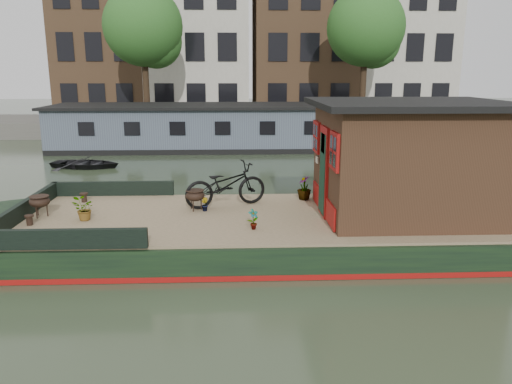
{
  "coord_description": "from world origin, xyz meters",
  "views": [
    {
      "loc": [
        -1.45,
        -10.29,
        3.66
      ],
      "look_at": [
        -1.0,
        0.5,
        1.05
      ],
      "focal_mm": 35.0,
      "sensor_mm": 36.0,
      "label": 1
    }
  ],
  "objects_px": {
    "cabin": "(407,158)",
    "brazier_rear": "(40,206)",
    "potted_plant_a": "(253,219)",
    "brazier_front": "(195,200)",
    "dinghy": "(86,160)",
    "bicycle": "(226,185)"
  },
  "relations": [
    {
      "from": "brazier_rear",
      "to": "dinghy",
      "type": "bearing_deg",
      "value": 100.58
    },
    {
      "from": "brazier_front",
      "to": "dinghy",
      "type": "height_order",
      "value": "brazier_front"
    },
    {
      "from": "cabin",
      "to": "brazier_front",
      "type": "height_order",
      "value": "cabin"
    },
    {
      "from": "bicycle",
      "to": "potted_plant_a",
      "type": "distance_m",
      "value": 1.87
    },
    {
      "from": "brazier_front",
      "to": "dinghy",
      "type": "distance_m",
      "value": 10.04
    },
    {
      "from": "brazier_rear",
      "to": "dinghy",
      "type": "relative_size",
      "value": 0.17
    },
    {
      "from": "dinghy",
      "to": "brazier_front",
      "type": "bearing_deg",
      "value": -139.42
    },
    {
      "from": "bicycle",
      "to": "brazier_front",
      "type": "bearing_deg",
      "value": 93.17
    },
    {
      "from": "bicycle",
      "to": "dinghy",
      "type": "bearing_deg",
      "value": 12.96
    },
    {
      "from": "brazier_front",
      "to": "brazier_rear",
      "type": "relative_size",
      "value": 1.01
    },
    {
      "from": "bicycle",
      "to": "dinghy",
      "type": "relative_size",
      "value": 0.71
    },
    {
      "from": "bicycle",
      "to": "brazier_rear",
      "type": "xyz_separation_m",
      "value": [
        -3.92,
        -0.7,
        -0.28
      ]
    },
    {
      "from": "cabin",
      "to": "brazier_front",
      "type": "distance_m",
      "value": 4.67
    },
    {
      "from": "cabin",
      "to": "brazier_rear",
      "type": "distance_m",
      "value": 7.85
    },
    {
      "from": "potted_plant_a",
      "to": "brazier_rear",
      "type": "xyz_separation_m",
      "value": [
        -4.49,
        1.06,
        0.03
      ]
    },
    {
      "from": "brazier_rear",
      "to": "dinghy",
      "type": "height_order",
      "value": "brazier_rear"
    },
    {
      "from": "cabin",
      "to": "potted_plant_a",
      "type": "relative_size",
      "value": 9.81
    },
    {
      "from": "bicycle",
      "to": "brazier_rear",
      "type": "height_order",
      "value": "bicycle"
    },
    {
      "from": "brazier_rear",
      "to": "potted_plant_a",
      "type": "bearing_deg",
      "value": -13.31
    },
    {
      "from": "cabin",
      "to": "bicycle",
      "type": "relative_size",
      "value": 2.08
    },
    {
      "from": "cabin",
      "to": "brazier_front",
      "type": "bearing_deg",
      "value": 173.91
    },
    {
      "from": "brazier_rear",
      "to": "brazier_front",
      "type": "bearing_deg",
      "value": 6.92
    }
  ]
}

